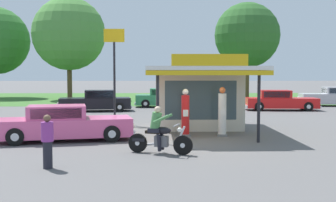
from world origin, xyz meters
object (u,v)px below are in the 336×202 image
object	(u,v)px
featured_classic_sedan	(63,124)
parked_car_back_row_far_right	(96,101)
gas_pump_nearside	(185,115)
parked_car_second_row_spare	(280,101)
parked_car_back_row_centre_right	(334,97)
roadside_pole_sign	(114,59)
bystander_admiring_sedan	(47,141)
parked_car_back_row_centre	(166,98)
motorcycle_with_rider	(159,134)
gas_pump_offside	(222,114)

from	to	relation	value
featured_classic_sedan	parked_car_back_row_far_right	xyz separation A→B (m)	(-0.74, 13.38, 0.03)
gas_pump_nearside	parked_car_second_row_spare	distance (m)	14.95
featured_classic_sedan	parked_car_back_row_centre_right	world-z (taller)	parked_car_back_row_centre_right
featured_classic_sedan	parked_car_back_row_centre_right	distance (m)	25.57
roadside_pole_sign	bystander_admiring_sedan	bearing A→B (deg)	-93.66
gas_pump_nearside	parked_car_back_row_centre_right	size ratio (longest dim) A/B	0.36
roadside_pole_sign	featured_classic_sedan	bearing A→B (deg)	-103.19
parked_car_back_row_centre	parked_car_back_row_centre_right	bearing A→B (deg)	3.34
motorcycle_with_rider	parked_car_back_row_centre_right	xyz separation A→B (m)	(14.48, 20.70, 0.06)
motorcycle_with_rider	parked_car_back_row_far_right	world-z (taller)	motorcycle_with_rider
parked_car_back_row_far_right	roadside_pole_sign	bearing A→B (deg)	-73.99
motorcycle_with_rider	featured_classic_sedan	xyz separation A→B (m)	(-3.80, 2.82, -0.00)
parked_car_back_row_centre_right	parked_car_back_row_centre	size ratio (longest dim) A/B	1.10
parked_car_back_row_centre_right	featured_classic_sedan	bearing A→B (deg)	-135.63
gas_pump_nearside	bystander_admiring_sedan	world-z (taller)	gas_pump_nearside
parked_car_second_row_spare	parked_car_back_row_centre	distance (m)	8.93
parked_car_second_row_spare	parked_car_back_row_centre	world-z (taller)	parked_car_back_row_centre
bystander_admiring_sedan	roadside_pole_sign	bearing A→B (deg)	86.34
gas_pump_nearside	parked_car_back_row_far_right	size ratio (longest dim) A/B	0.38
gas_pump_offside	roadside_pole_sign	world-z (taller)	roadside_pole_sign
roadside_pole_sign	motorcycle_with_rider	bearing A→B (deg)	-74.64
parked_car_back_row_centre_right	gas_pump_nearside	bearing A→B (deg)	-128.44
parked_car_second_row_spare	parked_car_back_row_far_right	size ratio (longest dim) A/B	1.01
featured_classic_sedan	roadside_pole_sign	distance (m)	6.70
featured_classic_sedan	bystander_admiring_sedan	xyz separation A→B (m)	(0.69, -4.96, 0.14)
gas_pump_nearside	parked_car_back_row_centre_right	world-z (taller)	gas_pump_nearside
gas_pump_offside	parked_car_back_row_centre_right	distance (m)	20.57
motorcycle_with_rider	parked_car_back_row_centre_right	world-z (taller)	motorcycle_with_rider
parked_car_back_row_far_right	parked_car_back_row_centre	world-z (taller)	parked_car_back_row_far_right
parked_car_back_row_centre	roadside_pole_sign	world-z (taller)	roadside_pole_sign
motorcycle_with_rider	parked_car_back_row_far_right	xyz separation A→B (m)	(-4.54, 16.20, 0.03)
bystander_admiring_sedan	parked_car_second_row_spare	bearing A→B (deg)	57.63
parked_car_back_row_centre	motorcycle_with_rider	bearing A→B (deg)	-91.42
gas_pump_offside	parked_car_back_row_centre_right	size ratio (longest dim) A/B	0.37
parked_car_back_row_far_right	bystander_admiring_sedan	size ratio (longest dim) A/B	3.53
parked_car_back_row_centre_right	motorcycle_with_rider	bearing A→B (deg)	-124.97
bystander_admiring_sedan	gas_pump_offside	bearing A→B (deg)	46.07
gas_pump_nearside	parked_car_back_row_far_right	distance (m)	13.57
motorcycle_with_rider	parked_car_second_row_spare	size ratio (longest dim) A/B	0.40
bystander_admiring_sedan	roadside_pole_sign	size ratio (longest dim) A/B	0.30
gas_pump_nearside	roadside_pole_sign	distance (m)	6.53
parked_car_back_row_centre_right	roadside_pole_sign	bearing A→B (deg)	-144.74
gas_pump_offside	parked_car_back_row_centre_right	xyz separation A→B (m)	(11.80, 16.84, -0.25)
parked_car_back_row_centre_right	parked_car_back_row_far_right	size ratio (longest dim) A/B	1.06
parked_car_back_row_far_right	bystander_admiring_sedan	distance (m)	18.40
gas_pump_offside	parked_car_back_row_centre	size ratio (longest dim) A/B	0.41
gas_pump_offside	roadside_pole_sign	distance (m)	7.48
gas_pump_offside	featured_classic_sedan	xyz separation A→B (m)	(-6.48, -1.04, -0.31)
parked_car_second_row_spare	parked_car_back_row_centre_right	bearing A→B (deg)	35.49
gas_pump_nearside	gas_pump_offside	size ratio (longest dim) A/B	0.96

